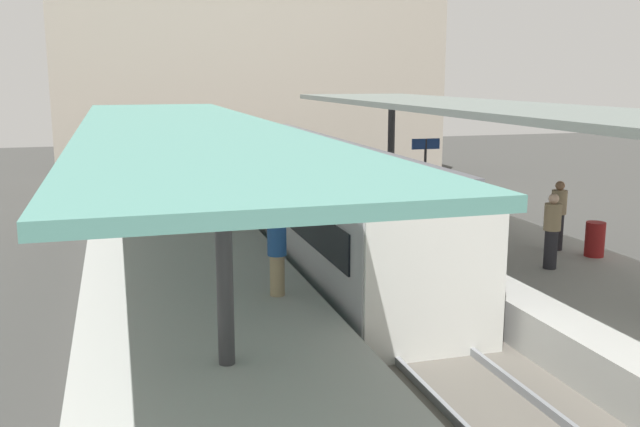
{
  "coord_description": "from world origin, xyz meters",
  "views": [
    {
      "loc": [
        -5.17,
        -14.42,
        5.1
      ],
      "look_at": [
        -0.26,
        2.43,
        1.63
      ],
      "focal_mm": 39.32,
      "sensor_mm": 36.0,
      "label": 1
    }
  ],
  "objects_px": {
    "platform_bench": "(451,214)",
    "passenger_near_bench": "(552,230)",
    "platform_sign": "(425,158)",
    "litter_bin": "(595,239)",
    "passenger_mid_platform": "(277,251)",
    "passenger_far_end": "(558,214)",
    "commuter_train": "(313,199)"
  },
  "relations": [
    {
      "from": "platform_bench",
      "to": "passenger_near_bench",
      "type": "height_order",
      "value": "passenger_near_bench"
    },
    {
      "from": "platform_sign",
      "to": "passenger_near_bench",
      "type": "xyz_separation_m",
      "value": [
        -0.2,
        -6.91,
        -0.77
      ]
    },
    {
      "from": "passenger_far_end",
      "to": "platform_sign",
      "type": "bearing_deg",
      "value": 99.56
    },
    {
      "from": "passenger_near_bench",
      "to": "passenger_far_end",
      "type": "height_order",
      "value": "passenger_far_end"
    },
    {
      "from": "passenger_far_end",
      "to": "commuter_train",
      "type": "bearing_deg",
      "value": 137.91
    },
    {
      "from": "passenger_far_end",
      "to": "platform_bench",
      "type": "bearing_deg",
      "value": 120.03
    },
    {
      "from": "commuter_train",
      "to": "passenger_far_end",
      "type": "distance_m",
      "value": 6.49
    },
    {
      "from": "platform_sign",
      "to": "platform_bench",
      "type": "bearing_deg",
      "value": -100.76
    },
    {
      "from": "platform_sign",
      "to": "litter_bin",
      "type": "height_order",
      "value": "platform_sign"
    },
    {
      "from": "commuter_train",
      "to": "platform_bench",
      "type": "height_order",
      "value": "commuter_train"
    },
    {
      "from": "commuter_train",
      "to": "passenger_near_bench",
      "type": "bearing_deg",
      "value": -57.34
    },
    {
      "from": "platform_bench",
      "to": "passenger_near_bench",
      "type": "distance_m",
      "value": 4.01
    },
    {
      "from": "litter_bin",
      "to": "passenger_mid_platform",
      "type": "distance_m",
      "value": 7.72
    },
    {
      "from": "platform_bench",
      "to": "platform_sign",
      "type": "height_order",
      "value": "platform_sign"
    },
    {
      "from": "litter_bin",
      "to": "passenger_near_bench",
      "type": "bearing_deg",
      "value": -158.77
    },
    {
      "from": "passenger_near_bench",
      "to": "commuter_train",
      "type": "bearing_deg",
      "value": 122.66
    },
    {
      "from": "litter_bin",
      "to": "platform_sign",
      "type": "bearing_deg",
      "value": 102.5
    },
    {
      "from": "platform_bench",
      "to": "passenger_near_bench",
      "type": "relative_size",
      "value": 0.85
    },
    {
      "from": "commuter_train",
      "to": "platform_bench",
      "type": "distance_m",
      "value": 3.79
    },
    {
      "from": "commuter_train",
      "to": "passenger_near_bench",
      "type": "height_order",
      "value": "commuter_train"
    },
    {
      "from": "platform_bench",
      "to": "passenger_mid_platform",
      "type": "distance_m",
      "value": 7.08
    },
    {
      "from": "platform_bench",
      "to": "passenger_far_end",
      "type": "xyz_separation_m",
      "value": [
        1.49,
        -2.57,
        0.4
      ]
    },
    {
      "from": "commuter_train",
      "to": "litter_bin",
      "type": "bearing_deg",
      "value": -44.17
    },
    {
      "from": "passenger_near_bench",
      "to": "passenger_far_end",
      "type": "distance_m",
      "value": 1.8
    },
    {
      "from": "platform_sign",
      "to": "passenger_near_bench",
      "type": "relative_size",
      "value": 1.35
    },
    {
      "from": "passenger_mid_platform",
      "to": "passenger_far_end",
      "type": "height_order",
      "value": "passenger_far_end"
    },
    {
      "from": "passenger_mid_platform",
      "to": "passenger_far_end",
      "type": "distance_m",
      "value": 7.37
    },
    {
      "from": "platform_sign",
      "to": "litter_bin",
      "type": "xyz_separation_m",
      "value": [
        1.39,
        -6.29,
        -1.22
      ]
    },
    {
      "from": "passenger_mid_platform",
      "to": "passenger_far_end",
      "type": "relative_size",
      "value": 0.99
    },
    {
      "from": "commuter_train",
      "to": "passenger_mid_platform",
      "type": "relative_size",
      "value": 9.55
    },
    {
      "from": "platform_sign",
      "to": "commuter_train",
      "type": "bearing_deg",
      "value": -163.42
    },
    {
      "from": "passenger_mid_platform",
      "to": "commuter_train",
      "type": "bearing_deg",
      "value": 68.16
    }
  ]
}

